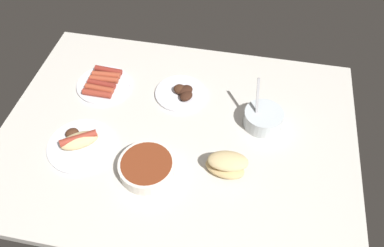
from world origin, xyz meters
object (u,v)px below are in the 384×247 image
at_px(bread_stack, 226,164).
at_px(bowl_chili, 147,167).
at_px(bowl_coleslaw, 263,118).
at_px(plate_hotdog_assembled, 80,143).
at_px(plate_grilled_meat, 182,93).
at_px(plate_sausages, 103,83).

height_order(bread_stack, bowl_chili, bread_stack).
xyz_separation_m(bowl_coleslaw, plate_hotdog_assembled, (0.58, 0.21, -0.01)).
relative_size(plate_grilled_meat, plate_hotdog_assembled, 0.84).
relative_size(bread_stack, plate_grilled_meat, 0.75).
height_order(bread_stack, plate_hotdog_assembled, bread_stack).
height_order(plate_sausages, plate_hotdog_assembled, plate_hotdog_assembled).
distance_m(plate_sausages, bowl_coleslaw, 0.61).
xyz_separation_m(bowl_chili, plate_hotdog_assembled, (0.24, -0.05, -0.01)).
xyz_separation_m(bread_stack, bowl_chili, (0.24, 0.05, -0.01)).
height_order(bowl_coleslaw, plate_grilled_meat, bowl_coleslaw).
bearing_deg(bowl_coleslaw, plate_hotdog_assembled, 20.03).
bearing_deg(plate_sausages, bread_stack, 150.34).
xyz_separation_m(plate_grilled_meat, bowl_chili, (0.04, 0.34, 0.01)).
height_order(plate_sausages, plate_grilled_meat, plate_grilled_meat).
xyz_separation_m(bread_stack, plate_hotdog_assembled, (0.48, -0.00, -0.02)).
relative_size(plate_sausages, bread_stack, 1.43).
bearing_deg(bowl_chili, bowl_coleslaw, -141.97).
bearing_deg(plate_hotdog_assembled, bowl_coleslaw, -159.97).
xyz_separation_m(plate_sausages, bread_stack, (-0.50, 0.29, 0.02)).
distance_m(plate_grilled_meat, plate_hotdog_assembled, 0.40).
distance_m(plate_sausages, plate_hotdog_assembled, 0.28).
bearing_deg(plate_grilled_meat, bread_stack, 124.63).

